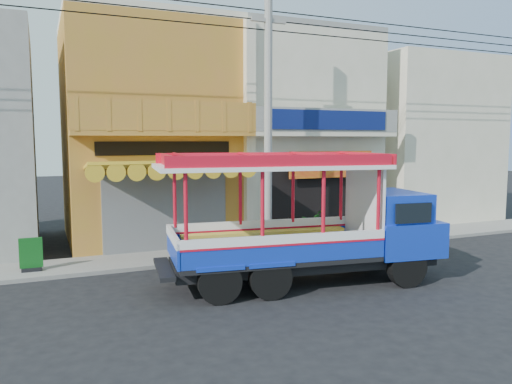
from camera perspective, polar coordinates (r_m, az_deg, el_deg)
ground at (r=14.43m, az=10.61°, el=-9.52°), size 90.00×90.00×0.00m
sidewalk at (r=17.77m, az=3.36°, el=-6.27°), size 30.00×2.00×0.12m
shophouse_left at (r=19.84m, az=-12.34°, el=6.66°), size 6.00×7.50×8.24m
shophouse_right at (r=21.80m, az=3.44°, el=6.71°), size 6.00×6.75×8.24m
party_pilaster at (r=17.72m, az=-0.72°, el=6.54°), size 0.35×0.30×8.00m
filler_building_right at (r=25.75m, az=17.51°, el=5.66°), size 6.00×6.00×7.60m
utility_pole at (r=16.40m, az=1.88°, el=10.18°), size 28.00×0.26×9.00m
songthaew_truck at (r=13.42m, az=7.58°, el=-3.30°), size 7.72×3.38×3.48m
green_sign at (r=15.62m, az=-24.31°, el=-6.80°), size 0.62×0.30×0.96m
potted_plant_a at (r=18.62m, az=6.28°, el=-3.76°), size 1.35×1.35×1.13m
potted_plant_b at (r=20.27m, az=14.75°, el=-3.47°), size 0.63×0.60×0.90m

